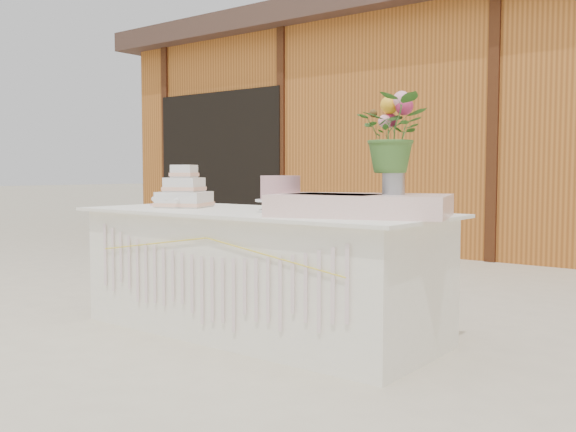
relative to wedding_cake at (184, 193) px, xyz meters
The scene contains 9 objects.
ground 1.08m from the wedding_cake, ahead, with size 80.00×80.00×0.00m, color beige.
barn 6.10m from the wedding_cake, 83.93° to the left, with size 12.60×4.60×3.30m.
cake_table 0.81m from the wedding_cake, ahead, with size 2.40×1.00×0.77m.
wedding_cake is the anchor object (origin of this frame).
pink_cake_stand 0.85m from the wedding_cake, ahead, with size 0.30×0.30×0.22m.
satin_runner 1.41m from the wedding_cake, ahead, with size 0.94×0.55×0.12m, color #FFD2CD.
flower_vase 1.58m from the wedding_cake, ahead, with size 0.12×0.12×0.17m, color #A6A5AA.
bouquet 1.63m from the wedding_cake, ahead, with size 0.37×0.32×0.42m, color #3D6A2A.
loose_flowers 0.42m from the wedding_cake, 155.63° to the left, with size 0.15×0.36×0.02m, color pink, non-canonical shape.
Camera 1 is at (2.60, -3.03, 1.02)m, focal length 40.00 mm.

